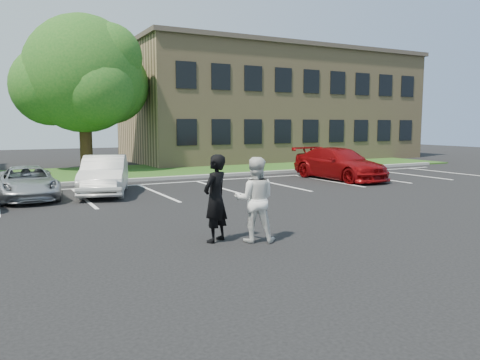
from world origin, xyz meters
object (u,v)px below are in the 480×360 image
man_black_suit (215,198)px  car_silver_minivan (27,183)px  office_building (273,105)px  car_white_sedan (105,175)px  man_white_shirt (255,200)px  car_red_compact (339,164)px  tree (85,77)px

man_black_suit → car_silver_minivan: 9.44m
office_building → car_white_sedan: bearing=-140.0°
office_building → man_white_shirt: (-14.40, -22.47, -3.18)m
car_silver_minivan → car_red_compact: bearing=-2.7°
office_building → car_white_sedan: size_ratio=4.98×
man_black_suit → man_white_shirt: man_black_suit is taller
office_building → car_white_sedan: 20.99m
tree → car_white_sedan: size_ratio=1.96×
man_black_suit → man_white_shirt: (0.80, -0.41, -0.03)m
car_silver_minivan → car_red_compact: car_red_compact is taller
car_white_sedan → office_building: bearing=56.9°
tree → car_white_sedan: bearing=-96.3°
car_silver_minivan → tree: bearing=68.1°
man_black_suit → man_white_shirt: size_ratio=1.03×
car_silver_minivan → car_red_compact: 13.89m
man_black_suit → car_white_sedan: size_ratio=0.45×
tree → car_red_compact: size_ratio=1.66×
car_silver_minivan → man_black_suit: bearing=-69.2°
tree → man_black_suit: tree is taller
tree → car_red_compact: tree is taller
tree → car_silver_minivan: bearing=-111.5°
man_white_shirt → office_building: bearing=-95.3°
tree → car_white_sedan: (-1.08, -9.74, -4.61)m
car_white_sedan → car_red_compact: bearing=14.3°
man_white_shirt → car_red_compact: (9.67, 8.64, -0.21)m
man_white_shirt → car_red_compact: size_ratio=0.37×
car_white_sedan → car_red_compact: car_red_compact is taller
man_white_shirt → tree: bearing=-61.4°
car_red_compact → tree: bearing=131.0°
office_building → car_red_compact: bearing=-108.9°
tree → man_white_shirt: tree is taller
man_black_suit → car_red_compact: man_black_suit is taller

